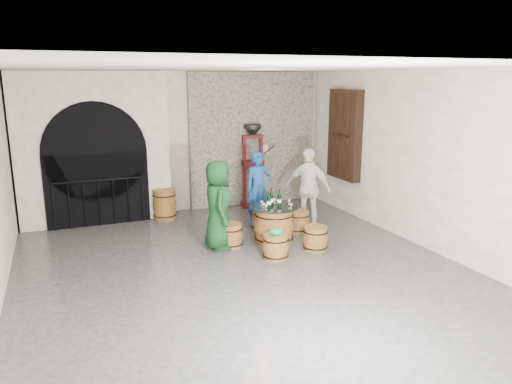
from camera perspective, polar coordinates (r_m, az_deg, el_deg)
name	(u,v)px	position (r m, az deg, el deg)	size (l,w,h in m)	color
ground	(242,270)	(7.98, -1.61, -9.20)	(8.00, 8.00, 0.00)	#2F2F32
wall_back	(180,143)	(11.30, -8.94, 5.76)	(8.00, 8.00, 0.00)	silver
wall_front	(417,263)	(4.16, 18.43, -7.93)	(8.00, 8.00, 0.00)	silver
wall_right	(421,160)	(9.33, 18.88, 3.61)	(8.00, 8.00, 0.00)	silver
ceiling	(241,68)	(7.38, -1.78, 14.42)	(8.00, 8.00, 0.00)	beige
stone_facing_panel	(253,139)	(11.79, -0.30, 6.23)	(3.20, 0.12, 3.18)	gray
arched_opening	(94,150)	(10.76, -18.51, 4.76)	(3.10, 0.60, 3.19)	silver
shuttered_window	(344,135)	(11.13, 10.35, 6.62)	(0.23, 1.10, 2.00)	black
barrel_table	(274,225)	(9.17, 2.12, -3.87)	(0.91, 0.91, 0.70)	olive
barrel_stool_left	(231,235)	(8.99, -3.00, -5.12)	(0.46, 0.46, 0.44)	olive
barrel_stool_far	(263,219)	(9.98, 0.79, -3.21)	(0.46, 0.46, 0.44)	olive
barrel_stool_right	(298,221)	(9.87, 4.99, -3.45)	(0.46, 0.46, 0.44)	olive
barrel_stool_near_right	(315,238)	(8.89, 6.99, -5.43)	(0.46, 0.46, 0.44)	olive
barrel_stool_near_left	(276,247)	(8.42, 2.33, -6.43)	(0.46, 0.46, 0.44)	olive
green_cap	(276,232)	(8.33, 2.37, -4.68)	(0.26, 0.22, 0.12)	#0D9456
person_green	(218,205)	(8.78, -4.49, -1.53)	(0.80, 0.52, 1.63)	#103918
person_blue	(258,188)	(10.17, 0.29, 0.42)	(0.57, 0.38, 1.57)	navy
person_white	(308,189)	(9.99, 6.12, 0.40)	(0.98, 0.41, 1.67)	silver
wine_bottle_left	(269,201)	(8.95, 1.53, -1.07)	(0.08, 0.08, 0.32)	black
wine_bottle_center	(279,199)	(9.08, 2.76, -0.86)	(0.08, 0.08, 0.32)	black
wine_bottle_right	(271,198)	(9.14, 1.83, -0.77)	(0.08, 0.08, 0.32)	black
tasting_glass_a	(266,207)	(8.84, 1.21, -1.79)	(0.05, 0.05, 0.10)	#B75F23
tasting_glass_b	(289,202)	(9.22, 3.92, -1.19)	(0.05, 0.05, 0.10)	#B75F23
tasting_glass_c	(262,203)	(9.11, 0.68, -1.34)	(0.05, 0.05, 0.10)	#B75F23
tasting_glass_d	(275,201)	(9.29, 2.20, -1.06)	(0.05, 0.05, 0.10)	#B75F23
tasting_glass_e	(291,206)	(8.96, 4.17, -1.63)	(0.05, 0.05, 0.10)	#B75F23
tasting_glass_f	(264,205)	(8.96, 0.90, -1.58)	(0.05, 0.05, 0.10)	#B75F23
side_barrel	(165,204)	(10.84, -10.70, -1.44)	(0.51, 0.51, 0.68)	olive
corking_press	(253,159)	(11.59, -0.37, 3.87)	(0.83, 0.49, 1.98)	#520D15
control_box	(264,149)	(11.85, 0.97, 5.04)	(0.18, 0.10, 0.22)	silver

